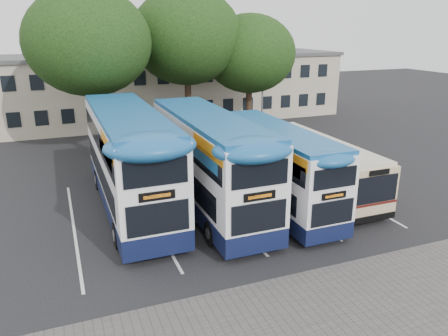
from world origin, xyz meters
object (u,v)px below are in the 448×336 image
lamp_post (263,70)px  bus_dd_left (129,156)px  tree_left (88,42)px  tree_right (250,54)px  bus_dd_right (276,164)px  tree_mid (187,37)px  bus_single (316,162)px  bus_dd_mid (208,158)px

lamp_post → bus_dd_left: (-13.86, -13.62, -2.38)m
tree_left → bus_dd_left: size_ratio=0.94×
lamp_post → tree_right: tree_right is taller
tree_left → bus_dd_right: (7.35, -12.07, -5.46)m
tree_mid → bus_dd_right: tree_mid is taller
tree_mid → tree_right: tree_mid is taller
bus_dd_left → bus_dd_right: 7.15m
tree_mid → bus_single: 15.45m
bus_dd_right → tree_mid: bearing=89.8°
tree_mid → tree_right: bearing=-5.9°
tree_right → bus_dd_left: 17.30m
bus_single → bus_dd_mid: bearing=-179.2°
lamp_post → tree_right: 2.97m
tree_mid → bus_dd_right: (-0.05, -14.85, -5.65)m
lamp_post → tree_left: (-14.46, -3.86, 2.59)m
bus_single → bus_dd_right: bearing=-161.1°
lamp_post → bus_dd_right: (-7.11, -15.93, -2.86)m
lamp_post → bus_dd_left: 19.58m
tree_right → bus_single: size_ratio=1.00×
bus_dd_right → bus_dd_mid: bearing=163.3°
tree_left → bus_dd_right: bearing=-58.7°
lamp_post → tree_right: size_ratio=0.94×
bus_dd_left → bus_dd_mid: size_ratio=1.04×
bus_dd_right → bus_single: (3.02, 1.04, -0.59)m
tree_left → bus_single: bearing=-46.8°
bus_dd_mid → bus_dd_right: size_ratio=1.17×
bus_dd_left → bus_single: bus_dd_left is taller
bus_dd_mid → lamp_post: bearing=55.5°
tree_right → lamp_post: bearing=38.1°
tree_right → bus_dd_right: 15.81m
bus_dd_left → tree_right: bearing=45.5°
tree_left → tree_right: size_ratio=1.15×
tree_mid → bus_dd_mid: (-3.23, -13.90, -5.28)m
bus_dd_mid → bus_dd_right: bus_dd_mid is taller
lamp_post → bus_dd_mid: bearing=-124.5°
bus_single → tree_right: bearing=81.2°
tree_mid → bus_single: (2.97, -13.82, -6.24)m
tree_left → bus_single: (10.37, -11.04, -6.04)m
lamp_post → tree_left: size_ratio=0.81×
tree_left → bus_single: tree_left is taller
tree_mid → bus_dd_mid: bearing=-103.1°
bus_dd_left → bus_single: 9.92m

